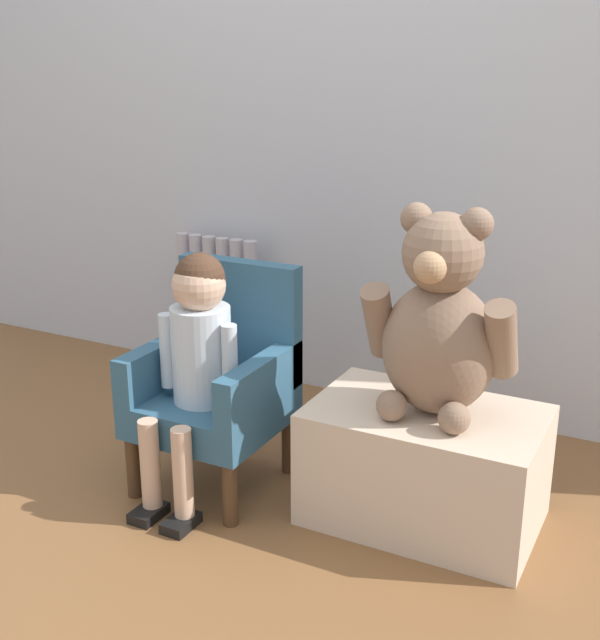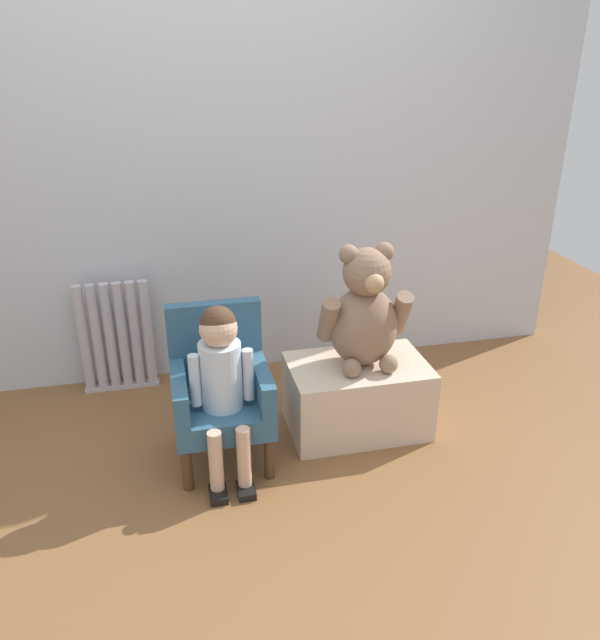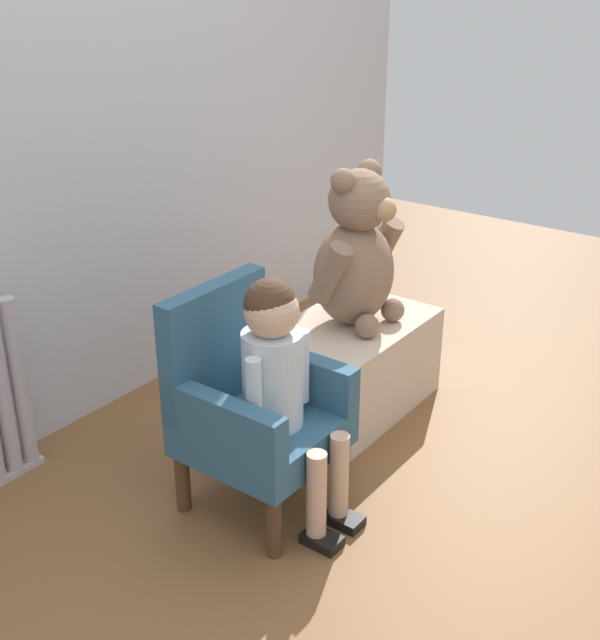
{
  "view_description": "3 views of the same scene",
  "coord_description": "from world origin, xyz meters",
  "px_view_note": "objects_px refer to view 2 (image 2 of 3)",
  "views": [
    {
      "loc": [
        1.12,
        -1.35,
        1.23
      ],
      "look_at": [
        0.16,
        0.51,
        0.54
      ],
      "focal_mm": 45.0,
      "sensor_mm": 36.0,
      "label": 1
    },
    {
      "loc": [
        -0.29,
        -1.78,
        1.64
      ],
      "look_at": [
        0.24,
        0.52,
        0.59
      ],
      "focal_mm": 35.0,
      "sensor_mm": 36.0,
      "label": 2
    },
    {
      "loc": [
        -1.62,
        -0.8,
        1.49
      ],
      "look_at": [
        0.14,
        0.5,
        0.49
      ],
      "focal_mm": 45.0,
      "sensor_mm": 36.0,
      "label": 3
    }
  ],
  "objects_px": {
    "child_armchair": "(220,388)",
    "child_figure": "(221,369)",
    "radiator": "(116,338)",
    "low_bench": "(357,396)",
    "large_teddy_bear": "(365,313)"
  },
  "relations": [
    {
      "from": "child_armchair",
      "to": "child_figure",
      "type": "relative_size",
      "value": 0.91
    },
    {
      "from": "radiator",
      "to": "low_bench",
      "type": "height_order",
      "value": "radiator"
    },
    {
      "from": "child_figure",
      "to": "low_bench",
      "type": "relative_size",
      "value": 1.17
    },
    {
      "from": "child_figure",
      "to": "large_teddy_bear",
      "type": "distance_m",
      "value": 0.67
    },
    {
      "from": "radiator",
      "to": "low_bench",
      "type": "relative_size",
      "value": 0.93
    },
    {
      "from": "radiator",
      "to": "child_figure",
      "type": "xyz_separation_m",
      "value": [
        0.45,
        -0.79,
        0.18
      ]
    },
    {
      "from": "child_armchair",
      "to": "child_figure",
      "type": "distance_m",
      "value": 0.19
    },
    {
      "from": "low_bench",
      "to": "large_teddy_bear",
      "type": "distance_m",
      "value": 0.41
    },
    {
      "from": "radiator",
      "to": "low_bench",
      "type": "xyz_separation_m",
      "value": [
        1.07,
        -0.62,
        -0.12
      ]
    },
    {
      "from": "radiator",
      "to": "large_teddy_bear",
      "type": "height_order",
      "value": "large_teddy_bear"
    },
    {
      "from": "child_figure",
      "to": "radiator",
      "type": "bearing_deg",
      "value": 119.67
    },
    {
      "from": "child_figure",
      "to": "low_bench",
      "type": "distance_m",
      "value": 0.72
    },
    {
      "from": "child_figure",
      "to": "low_bench",
      "type": "xyz_separation_m",
      "value": [
        0.62,
        0.17,
        -0.31
      ]
    },
    {
      "from": "radiator",
      "to": "large_teddy_bear",
      "type": "distance_m",
      "value": 1.29
    },
    {
      "from": "radiator",
      "to": "child_armchair",
      "type": "distance_m",
      "value": 0.81
    }
  ]
}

